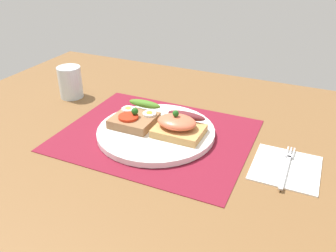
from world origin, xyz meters
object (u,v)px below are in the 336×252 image
Objects in this scene: napkin at (286,167)px; drinking_glass at (70,82)px; sandwich_egg_tomato at (136,117)px; fork at (287,165)px; sandwich_salmon at (179,125)px; plate at (156,132)px.

drinking_glass reaches higher than napkin.
sandwich_egg_tomato is 34.79cm from fork.
sandwich_salmon is (11.04, -0.78, 0.56)cm from sandwich_egg_tomato.
sandwich_egg_tomato is 0.69× the size of fork.
fork is 1.73× the size of drinking_glass.
plate reaches higher than fork.
sandwich_egg_tomato is at bearing 176.54° from fork.
napkin is (34.56, -2.14, -2.78)cm from sandwich_egg_tomato.
plate is 1.98× the size of napkin.
drinking_glass is (-31.26, 9.69, 3.42)cm from plate.
sandwich_salmon is 23.80cm from napkin.
sandwich_egg_tomato reaches higher than napkin.
drinking_glass is (-60.17, 10.69, 4.08)cm from napkin.
drinking_glass reaches higher than sandwich_salmon.
fork is 61.30cm from drinking_glass.
plate is 6.15cm from sandwich_egg_tomato.
fork is (29.00, -0.97, -0.20)cm from plate.
napkin is 0.47cm from fork.
sandwich_salmon reaches higher than sandwich_egg_tomato.
drinking_glass is (-25.61, 8.56, 1.30)cm from sandwich_egg_tomato.
sandwich_egg_tomato is at bearing -18.47° from drinking_glass.
sandwich_salmon is 0.79× the size of napkin.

